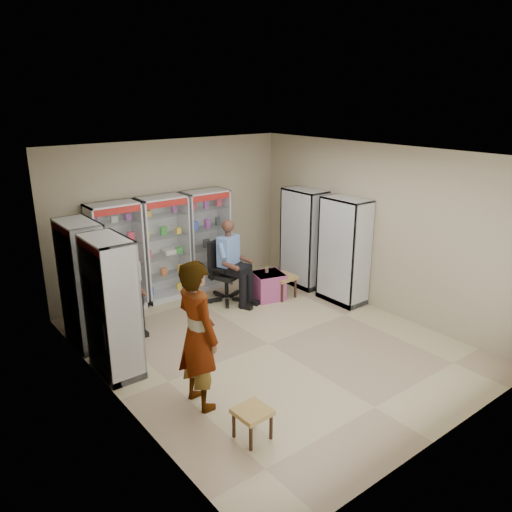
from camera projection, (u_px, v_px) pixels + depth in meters
floor at (268, 344)px, 7.97m from camera, size 6.00×6.00×0.00m
room_shell at (269, 224)px, 7.36m from camera, size 5.02×6.02×3.01m
cabinet_back_left at (117, 258)px, 8.95m from camera, size 0.90×0.50×2.00m
cabinet_back_mid at (164, 248)px, 9.50m from camera, size 0.90×0.50×2.00m
cabinet_back_right at (206, 240)px, 10.06m from camera, size 0.90×0.50×2.00m
cabinet_right_far at (304, 238)px, 10.16m from camera, size 0.90×0.50×2.00m
cabinet_right_near at (344, 251)px, 9.34m from camera, size 0.90×0.50×2.00m
cabinet_left_far at (84, 284)px, 7.71m from camera, size 0.90×0.50×2.00m
cabinet_left_near at (112, 307)px, 6.88m from camera, size 0.90×0.50×2.00m
wooden_chair at (123, 301)px, 8.42m from camera, size 0.42×0.42×0.94m
seated_customer at (123, 291)px, 8.32m from camera, size 0.44×0.60×1.34m
office_chair at (226, 272)px, 9.46m from camera, size 0.84×0.84×1.19m
seated_shopkeeper at (228, 264)px, 9.37m from camera, size 0.71×0.82×1.51m
pink_trunk at (268, 286)px, 9.66m from camera, size 0.65×0.64×0.52m
tea_glass at (267, 270)px, 9.61m from camera, size 0.07×0.07×0.10m
woven_stool_a at (282, 286)px, 9.74m from camera, size 0.46×0.46×0.45m
woven_stool_b at (252, 424)px, 5.74m from camera, size 0.40×0.40×0.38m
standing_man at (198, 335)px, 6.15m from camera, size 0.47×0.71×1.94m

